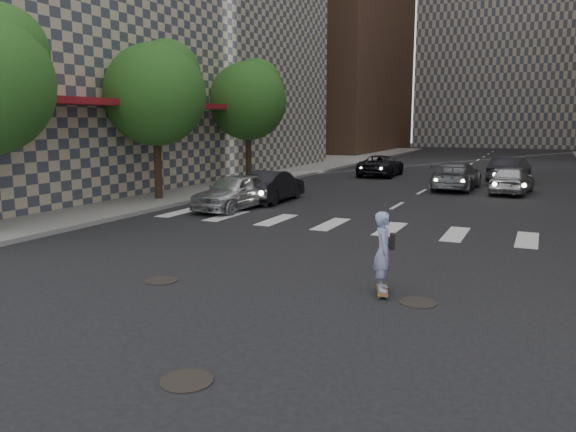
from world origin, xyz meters
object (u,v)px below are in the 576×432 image
Objects in this scene: traffic_car_a at (272,186)px; tree_c at (250,97)px; traffic_car_d at (512,179)px; traffic_car_e at (510,170)px; tree_b at (158,90)px; traffic_car_c at (381,166)px; skateboarder at (384,251)px; traffic_car_b at (456,176)px; silver_sedan at (234,192)px.

tree_c is at bearing -56.13° from traffic_car_a.
traffic_car_e is (-0.36, 4.74, 0.05)m from traffic_car_d.
traffic_car_c is at bearing 69.61° from tree_b.
tree_c is 8.50m from traffic_car_a.
skateboarder reaches higher than traffic_car_c.
traffic_car_d is 4.76m from traffic_car_e.
tree_c is at bearing 90.00° from tree_b.
tree_c is (0.00, 8.00, 0.00)m from tree_b.
skateboarder reaches higher than traffic_car_d.
traffic_car_b is (10.81, 9.50, -3.96)m from tree_b.
silver_sedan is at bearing 80.16° from traffic_car_a.
skateboarder is 11.49m from silver_sedan.
skateboarder reaches higher than traffic_car_e.
traffic_car_b is at bearing 7.88° from tree_c.
traffic_car_a is at bearing 86.29° from silver_sedan.
tree_b is 5.63m from silver_sedan.
tree_c reaches higher than traffic_car_a.
tree_b reaches higher than traffic_car_d.
silver_sedan is 0.86× the size of traffic_car_b.
skateboarder is at bearing 91.81° from traffic_car_d.
traffic_car_e is (1.08, 22.48, -0.14)m from skateboarder.
traffic_car_a is at bearing 83.28° from traffic_car_c.
traffic_car_d is at bearing 68.64° from skateboarder.
silver_sedan is (-8.05, 8.19, -0.17)m from skateboarder.
silver_sedan is 16.96m from traffic_car_e.
tree_c reaches higher than traffic_car_b.
tree_c is 14.76m from traffic_car_e.
tree_b is 1.49× the size of traffic_car_e.
traffic_car_b is 1.07× the size of traffic_car_e.
tree_c is 1.66× the size of traffic_car_d.
traffic_car_b is at bearing 68.68° from traffic_car_e.
traffic_car_c is at bearing -30.70° from traffic_car_d.
traffic_car_c is at bearing 51.16° from tree_c.
traffic_car_e is at bearing 169.06° from traffic_car_c.
skateboarder is 0.36× the size of traffic_car_c.
traffic_car_c is 1.17× the size of traffic_car_d.
traffic_car_d is at bearing 49.95° from silver_sedan.
silver_sedan is 1.01× the size of traffic_car_a.
tree_c is 1.49× the size of traffic_car_e.
traffic_car_e is at bearing 23.19° from tree_c.
tree_b and tree_c have the same top height.
silver_sedan is at bearing 58.64° from traffic_car_b.
traffic_car_b is at bearing 77.00° from skateboarder.
traffic_car_e reaches higher than traffic_car_a.
traffic_car_d is (13.44, 8.86, -3.97)m from tree_b.
traffic_car_d is (9.49, 9.55, -0.02)m from silver_sedan.
skateboarder is (12.00, -16.88, -3.78)m from tree_c.
silver_sedan is at bearing 51.63° from traffic_car_d.
traffic_car_b is 1.20× the size of traffic_car_d.
tree_c is 11.61m from traffic_car_b.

